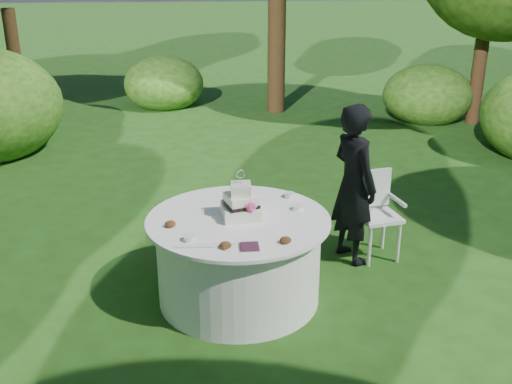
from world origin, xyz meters
TOP-DOWN VIEW (x-y plane):
  - ground at (0.00, 0.00)m, footprint 80.00×80.00m
  - napkins at (0.04, -0.56)m, footprint 0.14×0.14m
  - feather_plume at (-0.29, -0.50)m, footprint 0.48×0.07m
  - guest at (1.16, 0.65)m, footprint 0.57×0.68m
  - table at (0.00, 0.00)m, footprint 1.56×1.56m
  - cake at (0.03, 0.02)m, footprint 0.33×0.33m
  - chair at (1.41, 0.71)m, footprint 0.46×0.45m
  - votives at (0.21, 0.06)m, footprint 1.04×0.92m
  - petal_cups at (-0.12, -0.39)m, footprint 0.98×0.52m

SIDE VIEW (x-z plane):
  - ground at x=0.00m, z-range 0.00..0.00m
  - table at x=0.00m, z-range 0.00..0.77m
  - chair at x=1.41m, z-range 0.08..0.95m
  - feather_plume at x=-0.29m, z-range 0.77..0.78m
  - napkins at x=0.04m, z-range 0.77..0.79m
  - guest at x=1.16m, z-range 0.00..1.58m
  - votives at x=0.21m, z-range 0.77..0.81m
  - petal_cups at x=-0.12m, z-range 0.77..0.82m
  - cake at x=0.03m, z-range 0.67..1.10m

